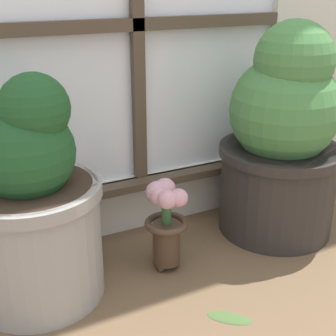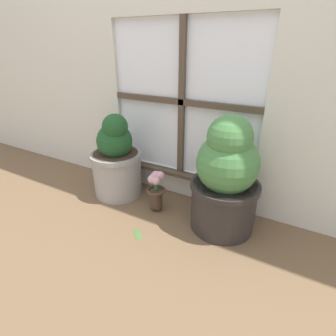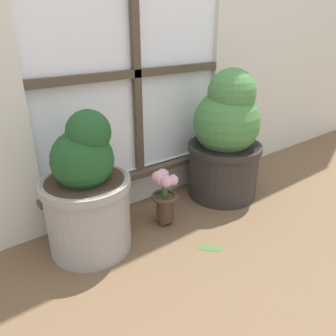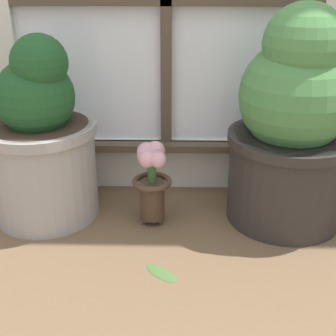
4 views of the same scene
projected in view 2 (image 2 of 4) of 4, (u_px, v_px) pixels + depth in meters
ground_plane at (140, 233)px, 1.48m from camera, size 10.00×10.00×0.00m
potted_plant_left at (117, 161)px, 1.76m from camera, size 0.35×0.35×0.57m
potted_plant_right at (226, 179)px, 1.40m from camera, size 0.38×0.38×0.66m
flower_vase at (156, 188)px, 1.62m from camera, size 0.12×0.12×0.26m
fallen_leaf at (138, 234)px, 1.46m from camera, size 0.11×0.11×0.01m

